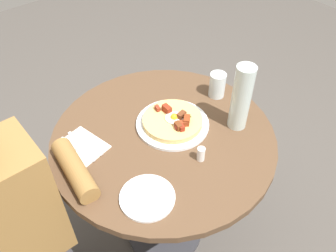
{
  "coord_description": "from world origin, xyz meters",
  "views": [
    {
      "loc": [
        0.58,
        0.72,
        1.65
      ],
      "look_at": [
        -0.03,
        -0.01,
        0.73
      ],
      "focal_mm": 37.15,
      "sensor_mm": 36.0,
      "label": 1
    }
  ],
  "objects_px": {
    "breakfast_pizza": "(173,120)",
    "salt_shaker": "(201,154)",
    "dining_table": "(164,163)",
    "water_bottle": "(241,98)",
    "water_glass": "(217,85)",
    "pizza_plate": "(173,124)",
    "knife": "(85,143)",
    "person_seated": "(12,245)",
    "bread_plate": "(147,197)",
    "fork": "(77,149)"
  },
  "relations": [
    {
      "from": "dining_table",
      "to": "salt_shaker",
      "type": "height_order",
      "value": "salt_shaker"
    },
    {
      "from": "person_seated",
      "to": "water_bottle",
      "type": "relative_size",
      "value": 4.22
    },
    {
      "from": "knife",
      "to": "fork",
      "type": "bearing_deg",
      "value": -90.0
    },
    {
      "from": "pizza_plate",
      "to": "person_seated",
      "type": "bearing_deg",
      "value": -4.73
    },
    {
      "from": "dining_table",
      "to": "water_bottle",
      "type": "relative_size",
      "value": 3.17
    },
    {
      "from": "pizza_plate",
      "to": "fork",
      "type": "height_order",
      "value": "pizza_plate"
    },
    {
      "from": "dining_table",
      "to": "water_bottle",
      "type": "bearing_deg",
      "value": 151.15
    },
    {
      "from": "pizza_plate",
      "to": "bread_plate",
      "type": "distance_m",
      "value": 0.35
    },
    {
      "from": "pizza_plate",
      "to": "water_bottle",
      "type": "bearing_deg",
      "value": 140.46
    },
    {
      "from": "water_glass",
      "to": "water_bottle",
      "type": "relative_size",
      "value": 0.4
    },
    {
      "from": "salt_shaker",
      "to": "person_seated",
      "type": "bearing_deg",
      "value": -21.43
    },
    {
      "from": "fork",
      "to": "person_seated",
      "type": "bearing_deg",
      "value": -90.79
    },
    {
      "from": "person_seated",
      "to": "breakfast_pizza",
      "type": "height_order",
      "value": "person_seated"
    },
    {
      "from": "dining_table",
      "to": "bread_plate",
      "type": "height_order",
      "value": "bread_plate"
    },
    {
      "from": "breakfast_pizza",
      "to": "salt_shaker",
      "type": "bearing_deg",
      "value": 78.76
    },
    {
      "from": "knife",
      "to": "salt_shaker",
      "type": "distance_m",
      "value": 0.43
    },
    {
      "from": "fork",
      "to": "salt_shaker",
      "type": "height_order",
      "value": "salt_shaker"
    },
    {
      "from": "fork",
      "to": "knife",
      "type": "height_order",
      "value": "same"
    },
    {
      "from": "pizza_plate",
      "to": "salt_shaker",
      "type": "distance_m",
      "value": 0.2
    },
    {
      "from": "dining_table",
      "to": "person_seated",
      "type": "xyz_separation_m",
      "value": [
        0.62,
        -0.08,
        -0.03
      ]
    },
    {
      "from": "person_seated",
      "to": "breakfast_pizza",
      "type": "distance_m",
      "value": 0.72
    },
    {
      "from": "dining_table",
      "to": "water_glass",
      "type": "distance_m",
      "value": 0.39
    },
    {
      "from": "pizza_plate",
      "to": "salt_shaker",
      "type": "bearing_deg",
      "value": 79.09
    },
    {
      "from": "fork",
      "to": "salt_shaker",
      "type": "distance_m",
      "value": 0.45
    },
    {
      "from": "pizza_plate",
      "to": "water_glass",
      "type": "relative_size",
      "value": 2.66
    },
    {
      "from": "fork",
      "to": "breakfast_pizza",
      "type": "bearing_deg",
      "value": 59.18
    },
    {
      "from": "water_glass",
      "to": "salt_shaker",
      "type": "distance_m",
      "value": 0.37
    },
    {
      "from": "bread_plate",
      "to": "water_glass",
      "type": "xyz_separation_m",
      "value": [
        -0.55,
        -0.23,
        0.05
      ]
    },
    {
      "from": "person_seated",
      "to": "knife",
      "type": "height_order",
      "value": "person_seated"
    },
    {
      "from": "breakfast_pizza",
      "to": "fork",
      "type": "height_order",
      "value": "breakfast_pizza"
    },
    {
      "from": "water_glass",
      "to": "dining_table",
      "type": "bearing_deg",
      "value": 7.01
    },
    {
      "from": "person_seated",
      "to": "fork",
      "type": "height_order",
      "value": "person_seated"
    },
    {
      "from": "salt_shaker",
      "to": "bread_plate",
      "type": "bearing_deg",
      "value": 2.21
    },
    {
      "from": "pizza_plate",
      "to": "bread_plate",
      "type": "bearing_deg",
      "value": 36.17
    },
    {
      "from": "pizza_plate",
      "to": "knife",
      "type": "xyz_separation_m",
      "value": [
        0.31,
        -0.13,
        0.0
      ]
    },
    {
      "from": "person_seated",
      "to": "bread_plate",
      "type": "relative_size",
      "value": 6.31
    },
    {
      "from": "fork",
      "to": "bread_plate",
      "type": "bearing_deg",
      "value": 0.09
    },
    {
      "from": "bread_plate",
      "to": "salt_shaker",
      "type": "relative_size",
      "value": 3.23
    },
    {
      "from": "person_seated",
      "to": "knife",
      "type": "distance_m",
      "value": 0.43
    },
    {
      "from": "dining_table",
      "to": "water_bottle",
      "type": "height_order",
      "value": "water_bottle"
    },
    {
      "from": "water_bottle",
      "to": "salt_shaker",
      "type": "relative_size",
      "value": 4.83
    },
    {
      "from": "water_bottle",
      "to": "salt_shaker",
      "type": "height_order",
      "value": "water_bottle"
    },
    {
      "from": "dining_table",
      "to": "knife",
      "type": "relative_size",
      "value": 4.73
    },
    {
      "from": "breakfast_pizza",
      "to": "water_bottle",
      "type": "xyz_separation_m",
      "value": [
        -0.19,
        0.16,
        0.11
      ]
    },
    {
      "from": "water_glass",
      "to": "water_bottle",
      "type": "distance_m",
      "value": 0.21
    },
    {
      "from": "bread_plate",
      "to": "water_bottle",
      "type": "relative_size",
      "value": 0.67
    },
    {
      "from": "pizza_plate",
      "to": "salt_shaker",
      "type": "xyz_separation_m",
      "value": [
        0.04,
        0.2,
        0.02
      ]
    },
    {
      "from": "pizza_plate",
      "to": "breakfast_pizza",
      "type": "height_order",
      "value": "breakfast_pizza"
    },
    {
      "from": "water_bottle",
      "to": "fork",
      "type": "bearing_deg",
      "value": -27.24
    },
    {
      "from": "breakfast_pizza",
      "to": "salt_shaker",
      "type": "height_order",
      "value": "breakfast_pizza"
    }
  ]
}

